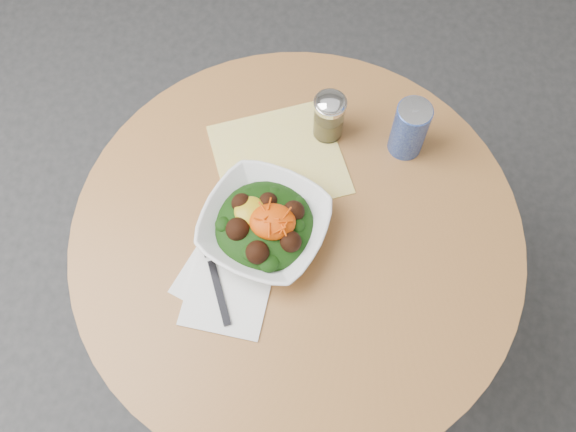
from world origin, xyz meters
name	(u,v)px	position (x,y,z in m)	size (l,w,h in m)	color
ground	(294,330)	(0.00, 0.00, 0.00)	(6.00, 6.00, 0.00)	#303033
table	(296,269)	(0.00, 0.00, 0.55)	(0.90, 0.90, 0.75)	black
cloth_napkin	(279,159)	(-0.05, 0.17, 0.75)	(0.26, 0.24, 0.00)	#DDBD0B
paper_napkins	(225,285)	(-0.13, -0.11, 0.75)	(0.21, 0.23, 0.00)	white
salad_bowl	(265,225)	(-0.06, 0.00, 0.78)	(0.31, 0.31, 0.09)	white
fork	(214,270)	(-0.15, -0.09, 0.76)	(0.09, 0.20, 0.00)	black
spice_shaker	(329,116)	(0.05, 0.24, 0.81)	(0.07, 0.07, 0.12)	silver
beverage_can	(410,129)	(0.22, 0.21, 0.82)	(0.07, 0.07, 0.14)	navy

